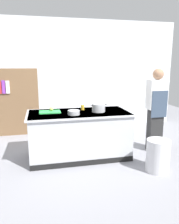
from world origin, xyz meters
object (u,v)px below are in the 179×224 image
Objects in this scene: mixing_bowl at (74,113)px; person_chef at (156,108)px; stock_pot at (99,108)px; bookshelf at (17,102)px; juice_cup at (83,107)px; trash_bin at (158,156)px; onion at (51,109)px.

person_chef is at bearing 4.83° from mixing_bowl.
stock_pot is 2.50m from bookshelf.
person_chef reaches higher than bookshelf.
bookshelf reaches higher than juice_cup.
stock_pot is 1.47× the size of mixing_bowl.
bookshelf is (-2.93, 1.84, -0.06)m from person_chef.
stock_pot reaches higher than trash_bin.
juice_cup is (0.63, 0.05, -0.01)m from onion.
person_chef is at bearing -32.12° from bookshelf.
mixing_bowl is 1.65m from trash_bin.
mixing_bowl is at bearing -121.38° from juice_cup.
mixing_bowl is 0.13× the size of bookshelf.
stock_pot is at bearing -47.28° from bookshelf.
bookshelf is (-2.51, 2.71, 0.57)m from trash_bin.
onion is at bearing -64.00° from bookshelf.
mixing_bowl is at bearing -41.47° from onion.
onion is 0.34× the size of mixing_bowl.
stock_pot is 0.53m from mixing_bowl.
trash_bin is at bearing -45.94° from juice_cup.
bookshelf is at bearing 131.90° from juice_cup.
stock_pot is at bearing 16.27° from mixing_bowl.
stock_pot is at bearing 133.01° from trash_bin.
juice_cup is 2.14m from bookshelf.
juice_cup is at bearing 61.60° from person_chef.
onion reaches higher than trash_bin.
stock_pot is (0.89, -0.19, 0.02)m from onion.
bookshelf reaches higher than stock_pot.
juice_cup is (0.24, 0.39, 0.01)m from mixing_bowl.
onion is 2.13m from trash_bin.
bookshelf is at bearing 132.72° from stock_pot.
onion is at bearing -175.16° from juice_cup.
person_chef is (1.50, -0.25, -0.04)m from juice_cup.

